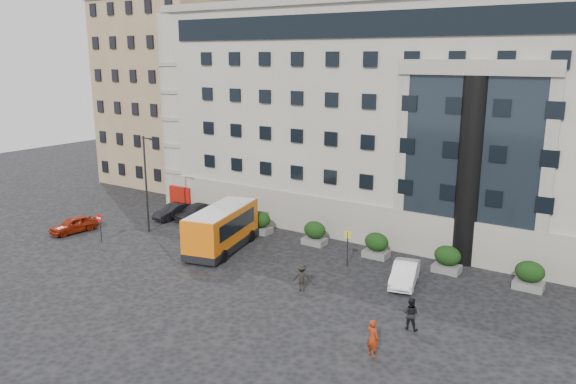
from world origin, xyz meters
name	(u,v)px	position (x,y,z in m)	size (l,w,h in m)	color
ground	(240,272)	(0.00, 0.00, 0.00)	(120.00, 120.00, 0.00)	black
civic_building	(443,116)	(6.00, 22.00, 9.00)	(44.00, 24.00, 18.00)	gray
entrance_column	(470,172)	(12.00, 10.30, 6.50)	(1.80, 1.80, 13.00)	black
apartment_near	(182,94)	(-24.00, 20.00, 10.00)	(14.00, 14.00, 20.00)	#917254
apartment_far	(255,79)	(-27.00, 38.00, 11.00)	(13.00, 13.00, 22.00)	brown
hedge_a	(260,222)	(-4.00, 7.80, 0.93)	(1.80, 1.26, 1.84)	#60605D
hedge_b	(315,233)	(1.20, 7.80, 0.93)	(1.80, 1.26, 1.84)	#60605D
hedge_c	(376,245)	(6.40, 7.80, 0.93)	(1.80, 1.26, 1.84)	#60605D
hedge_d	(447,259)	(11.60, 7.80, 0.93)	(1.80, 1.26, 1.84)	#60605D
hedge_e	(529,275)	(16.80, 7.80, 0.93)	(1.80, 1.26, 1.84)	#60605D
street_lamp	(146,180)	(-11.94, 3.00, 4.37)	(1.16, 0.18, 8.00)	#262628
bus_stop_sign	(348,243)	(5.50, 5.00, 1.73)	(0.50, 0.08, 2.52)	#262628
no_entry_sign	(100,222)	(-13.00, -1.04, 1.65)	(0.64, 0.16, 2.32)	#262628
minibus	(222,227)	(-4.02, 2.96, 1.76)	(4.38, 8.08, 3.20)	orange
red_truck	(200,187)	(-14.92, 12.50, 1.57)	(2.98, 5.86, 3.08)	maroon
parked_car_a	(74,225)	(-17.00, -0.58, 0.66)	(1.57, 3.90, 1.33)	maroon
parked_car_b	(174,211)	(-13.08, 7.00, 0.65)	(1.37, 3.94, 1.30)	black
parked_car_c	(195,212)	(-11.50, 8.01, 0.62)	(1.75, 4.29, 1.25)	black
parked_car_d	(227,190)	(-14.30, 15.97, 0.71)	(2.36, 5.12, 1.42)	black
white_taxi	(405,273)	(10.00, 4.32, 0.70)	(1.49, 4.27, 1.41)	white
pedestrian_a	(373,338)	(12.11, -5.00, 0.96)	(0.70, 0.46, 1.92)	maroon
pedestrian_b	(410,314)	(12.60, -1.35, 0.90)	(0.88, 0.68, 1.80)	black
pedestrian_c	(302,277)	(5.08, -0.25, 0.87)	(1.13, 0.65, 1.75)	black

